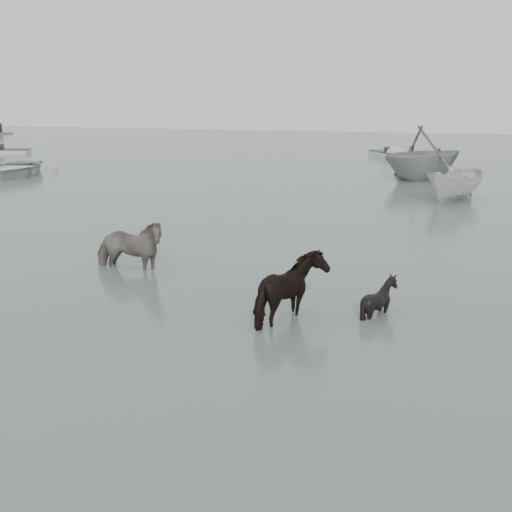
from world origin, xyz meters
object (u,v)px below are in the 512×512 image
at_px(pony_black, 380,288).
at_px(rowboat_lead, 16,166).
at_px(pony_dark, 293,283).
at_px(pony_pinto, 129,237).

xyz_separation_m(pony_black, rowboat_lead, (-23.11, 18.12, 0.00)).
height_order(pony_dark, pony_black, pony_dark).
height_order(pony_pinto, rowboat_lead, pony_pinto).
bearing_deg(rowboat_lead, pony_black, -59.32).
bearing_deg(pony_black, rowboat_lead, 30.20).
relative_size(pony_pinto, pony_dark, 1.28).
bearing_deg(pony_dark, pony_black, -64.34).
relative_size(pony_black, rowboat_lead, 0.21).
bearing_deg(pony_black, pony_dark, 99.80).
distance_m(pony_pinto, pony_dark, 5.79).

